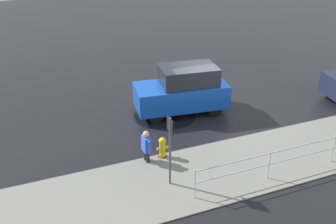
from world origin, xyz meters
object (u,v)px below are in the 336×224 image
object	(u,v)px
fire_hydrant	(162,148)
moving_hatchback	(183,90)
pedestrian	(146,145)
sign_post	(170,142)

from	to	relation	value
fire_hydrant	moving_hatchback	bearing A→B (deg)	-124.90
fire_hydrant	pedestrian	distance (m)	0.67
fire_hydrant	pedestrian	bearing A→B (deg)	5.03
pedestrian	sign_post	size ratio (longest dim) A/B	0.51
moving_hatchback	sign_post	bearing A→B (deg)	61.84
sign_post	pedestrian	bearing A→B (deg)	-79.07
fire_hydrant	sign_post	world-z (taller)	sign_post
moving_hatchback	fire_hydrant	size ratio (longest dim) A/B	5.08
fire_hydrant	sign_post	xyz separation A→B (m)	(0.32, 1.51, 1.18)
moving_hatchback	fire_hydrant	bearing A→B (deg)	55.10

